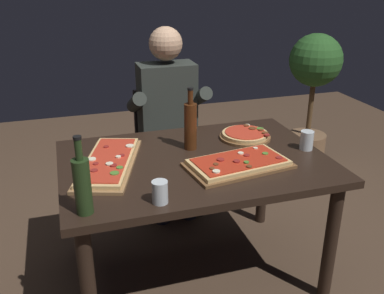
{
  "coord_description": "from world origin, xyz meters",
  "views": [
    {
      "loc": [
        -0.63,
        -1.98,
        1.68
      ],
      "look_at": [
        0.0,
        0.05,
        0.79
      ],
      "focal_mm": 40.23,
      "sensor_mm": 36.0,
      "label": 1
    }
  ],
  "objects_px": {
    "wine_bottle_dark": "(82,184)",
    "tumbler_far_side": "(160,192)",
    "pizza_round_far": "(245,135)",
    "oil_bottle_amber": "(190,125)",
    "potted_plant_corner": "(313,85)",
    "pizza_rectangular_front": "(238,163)",
    "diner_chair": "(165,144)",
    "tumbler_near_camera": "(307,141)",
    "pizza_rectangular_left": "(109,162)",
    "seated_diner": "(169,115)",
    "dining_table": "(195,175)"
  },
  "relations": [
    {
      "from": "pizza_round_far",
      "to": "diner_chair",
      "type": "height_order",
      "value": "diner_chair"
    },
    {
      "from": "dining_table",
      "to": "wine_bottle_dark",
      "type": "height_order",
      "value": "wine_bottle_dark"
    },
    {
      "from": "pizza_rectangular_left",
      "to": "dining_table",
      "type": "bearing_deg",
      "value": -6.8
    },
    {
      "from": "tumbler_near_camera",
      "to": "diner_chair",
      "type": "distance_m",
      "value": 1.12
    },
    {
      "from": "dining_table",
      "to": "tumbler_far_side",
      "type": "relative_size",
      "value": 13.8
    },
    {
      "from": "pizza_round_far",
      "to": "tumbler_far_side",
      "type": "distance_m",
      "value": 0.88
    },
    {
      "from": "pizza_rectangular_front",
      "to": "diner_chair",
      "type": "distance_m",
      "value": 1.06
    },
    {
      "from": "dining_table",
      "to": "tumbler_near_camera",
      "type": "distance_m",
      "value": 0.65
    },
    {
      "from": "potted_plant_corner",
      "to": "pizza_rectangular_front",
      "type": "bearing_deg",
      "value": -133.46
    },
    {
      "from": "wine_bottle_dark",
      "to": "tumbler_far_side",
      "type": "relative_size",
      "value": 3.36
    },
    {
      "from": "dining_table",
      "to": "pizza_rectangular_left",
      "type": "bearing_deg",
      "value": 173.2
    },
    {
      "from": "dining_table",
      "to": "wine_bottle_dark",
      "type": "bearing_deg",
      "value": -147.81
    },
    {
      "from": "oil_bottle_amber",
      "to": "seated_diner",
      "type": "relative_size",
      "value": 0.26
    },
    {
      "from": "seated_diner",
      "to": "oil_bottle_amber",
      "type": "bearing_deg",
      "value": -92.51
    },
    {
      "from": "pizza_round_far",
      "to": "potted_plant_corner",
      "type": "height_order",
      "value": "potted_plant_corner"
    },
    {
      "from": "pizza_rectangular_left",
      "to": "pizza_round_far",
      "type": "distance_m",
      "value": 0.83
    },
    {
      "from": "potted_plant_corner",
      "to": "seated_diner",
      "type": "bearing_deg",
      "value": -162.65
    },
    {
      "from": "seated_diner",
      "to": "potted_plant_corner",
      "type": "height_order",
      "value": "seated_diner"
    },
    {
      "from": "pizza_round_far",
      "to": "oil_bottle_amber",
      "type": "xyz_separation_m",
      "value": [
        -0.36,
        -0.05,
        0.12
      ]
    },
    {
      "from": "tumbler_far_side",
      "to": "pizza_round_far",
      "type": "bearing_deg",
      "value": 41.7
    },
    {
      "from": "diner_chair",
      "to": "potted_plant_corner",
      "type": "distance_m",
      "value": 1.45
    },
    {
      "from": "tumbler_far_side",
      "to": "seated_diner",
      "type": "relative_size",
      "value": 0.08
    },
    {
      "from": "pizza_rectangular_left",
      "to": "tumbler_far_side",
      "type": "xyz_separation_m",
      "value": [
        0.16,
        -0.44,
        0.03
      ]
    },
    {
      "from": "tumbler_near_camera",
      "to": "potted_plant_corner",
      "type": "xyz_separation_m",
      "value": [
        0.81,
        1.23,
        -0.05
      ]
    },
    {
      "from": "pizza_round_far",
      "to": "oil_bottle_amber",
      "type": "height_order",
      "value": "oil_bottle_amber"
    },
    {
      "from": "dining_table",
      "to": "diner_chair",
      "type": "xyz_separation_m",
      "value": [
        0.05,
        0.86,
        -0.16
      ]
    },
    {
      "from": "pizza_rectangular_left",
      "to": "tumbler_near_camera",
      "type": "height_order",
      "value": "tumbler_near_camera"
    },
    {
      "from": "pizza_rectangular_left",
      "to": "seated_diner",
      "type": "relative_size",
      "value": 0.5
    },
    {
      "from": "tumbler_near_camera",
      "to": "pizza_round_far",
      "type": "bearing_deg",
      "value": 135.66
    },
    {
      "from": "tumbler_near_camera",
      "to": "oil_bottle_amber",
      "type": "bearing_deg",
      "value": 161.91
    },
    {
      "from": "dining_table",
      "to": "tumbler_far_side",
      "type": "height_order",
      "value": "tumbler_far_side"
    },
    {
      "from": "wine_bottle_dark",
      "to": "seated_diner",
      "type": "height_order",
      "value": "seated_diner"
    },
    {
      "from": "wine_bottle_dark",
      "to": "oil_bottle_amber",
      "type": "relative_size",
      "value": 0.97
    },
    {
      "from": "tumbler_near_camera",
      "to": "wine_bottle_dark",
      "type": "bearing_deg",
      "value": -165.37
    },
    {
      "from": "diner_chair",
      "to": "seated_diner",
      "type": "relative_size",
      "value": 0.65
    },
    {
      "from": "pizza_round_far",
      "to": "tumbler_far_side",
      "type": "height_order",
      "value": "tumbler_far_side"
    },
    {
      "from": "wine_bottle_dark",
      "to": "tumbler_far_side",
      "type": "distance_m",
      "value": 0.33
    },
    {
      "from": "pizza_round_far",
      "to": "dining_table",
      "type": "bearing_deg",
      "value": -152.3
    },
    {
      "from": "wine_bottle_dark",
      "to": "potted_plant_corner",
      "type": "bearing_deg",
      "value": 37.21
    },
    {
      "from": "tumbler_far_side",
      "to": "seated_diner",
      "type": "bearing_deg",
      "value": 73.79
    },
    {
      "from": "diner_chair",
      "to": "pizza_rectangular_front",
      "type": "bearing_deg",
      "value": -82.35
    },
    {
      "from": "tumbler_near_camera",
      "to": "diner_chair",
      "type": "xyz_separation_m",
      "value": [
        -0.59,
        0.91,
        -0.3
      ]
    },
    {
      "from": "tumbler_far_side",
      "to": "potted_plant_corner",
      "type": "xyz_separation_m",
      "value": [
        1.72,
        1.56,
        -0.05
      ]
    },
    {
      "from": "tumbler_far_side",
      "to": "oil_bottle_amber",
      "type": "bearing_deg",
      "value": 60.6
    },
    {
      "from": "dining_table",
      "to": "seated_diner",
      "type": "distance_m",
      "value": 0.74
    },
    {
      "from": "potted_plant_corner",
      "to": "oil_bottle_amber",
      "type": "bearing_deg",
      "value": -144.18
    },
    {
      "from": "oil_bottle_amber",
      "to": "diner_chair",
      "type": "distance_m",
      "value": 0.81
    },
    {
      "from": "pizza_round_far",
      "to": "wine_bottle_dark",
      "type": "relative_size",
      "value": 0.89
    },
    {
      "from": "pizza_rectangular_left",
      "to": "diner_chair",
      "type": "distance_m",
      "value": 0.98
    },
    {
      "from": "dining_table",
      "to": "pizza_rectangular_front",
      "type": "distance_m",
      "value": 0.27
    }
  ]
}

